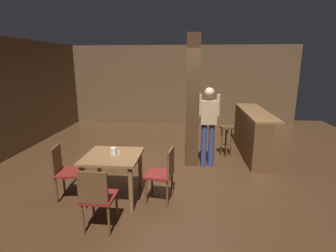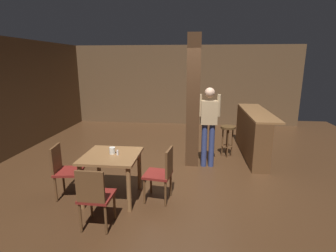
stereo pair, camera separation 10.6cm
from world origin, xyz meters
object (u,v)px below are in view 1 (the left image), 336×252
object	(u,v)px
salt_shaker	(119,153)
chair_west	(65,169)
napkin_cup	(113,151)
bar_stool_near	(227,133)
chair_south	(97,196)
bar_counter	(250,132)
chair_east	(164,172)
dining_table	(113,163)
standing_person	(208,121)

from	to	relation	value
salt_shaker	chair_west	bearing A→B (deg)	-178.05
napkin_cup	salt_shaker	bearing A→B (deg)	-25.96
napkin_cup	salt_shaker	size ratio (longest dim) A/B	1.34
bar_stool_near	chair_south	bearing A→B (deg)	-123.86
chair_west	bar_stool_near	world-z (taller)	chair_west
chair_west	salt_shaker	world-z (taller)	chair_west
bar_counter	bar_stool_near	xyz separation A→B (m)	(-0.59, -0.18, 0.01)
chair_south	chair_east	world-z (taller)	same
dining_table	salt_shaker	xyz separation A→B (m)	(0.11, -0.01, 0.18)
dining_table	chair_west	distance (m)	0.82
bar_counter	bar_stool_near	bearing A→B (deg)	-162.79
chair_west	salt_shaker	size ratio (longest dim) A/B	10.75
salt_shaker	dining_table	bearing A→B (deg)	175.74
napkin_cup	standing_person	distance (m)	2.23
chair_south	napkin_cup	xyz separation A→B (m)	(-0.03, 0.89, 0.32)
dining_table	bar_counter	size ratio (longest dim) A/B	0.38
dining_table	salt_shaker	world-z (taller)	salt_shaker
napkin_cup	bar_counter	bearing A→B (deg)	41.53
dining_table	bar_counter	distance (m)	3.64
chair_south	bar_counter	xyz separation A→B (m)	(2.67, 3.28, 0.04)
bar_stool_near	napkin_cup	bearing A→B (deg)	-133.70
chair_east	bar_stool_near	size ratio (longest dim) A/B	1.19
bar_counter	standing_person	bearing A→B (deg)	-141.28
salt_shaker	standing_person	distance (m)	2.19
bar_counter	napkin_cup	bearing A→B (deg)	-138.47
salt_shaker	bar_counter	distance (m)	3.57
napkin_cup	chair_south	bearing A→B (deg)	-88.10
bar_stool_near	salt_shaker	bearing A→B (deg)	-131.64
bar_stool_near	chair_east	bearing A→B (deg)	-119.79
bar_stool_near	standing_person	bearing A→B (deg)	-125.80
chair_west	bar_counter	bearing A→B (deg)	35.10
chair_east	salt_shaker	bearing A→B (deg)	-178.85
chair_east	bar_counter	world-z (taller)	bar_counter
dining_table	chair_east	bearing A→B (deg)	0.43
chair_south	salt_shaker	xyz separation A→B (m)	(0.07, 0.84, 0.30)
chair_east	chair_west	xyz separation A→B (m)	(-1.64, -0.05, 0.00)
dining_table	chair_south	size ratio (longest dim) A/B	1.00
chair_west	chair_south	bearing A→B (deg)	-43.78
chair_south	chair_west	xyz separation A→B (m)	(-0.85, 0.81, 0.00)
dining_table	chair_east	xyz separation A→B (m)	(0.83, 0.01, -0.12)
salt_shaker	bar_stool_near	world-z (taller)	salt_shaker
bar_stool_near	chair_west	bearing A→B (deg)	-141.98
chair_west	bar_counter	xyz separation A→B (m)	(3.52, 2.47, 0.04)
chair_east	bar_stool_near	distance (m)	2.59
chair_west	bar_stool_near	size ratio (longest dim) A/B	1.19
salt_shaker	bar_counter	bearing A→B (deg)	43.23
dining_table	salt_shaker	distance (m)	0.21
dining_table	chair_west	size ratio (longest dim) A/B	1.00
bar_stool_near	bar_counter	bearing A→B (deg)	17.21
napkin_cup	standing_person	size ratio (longest dim) A/B	0.06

